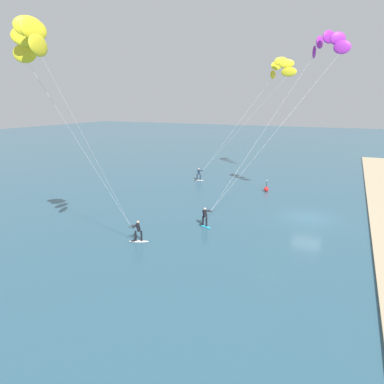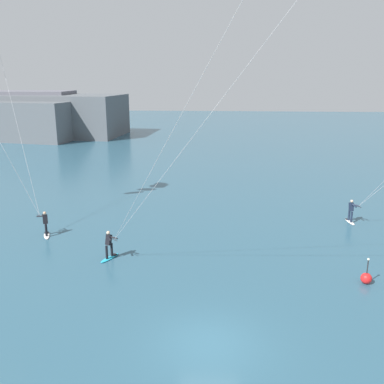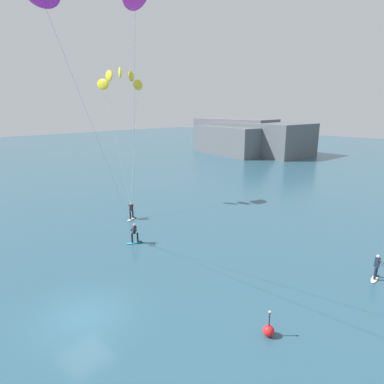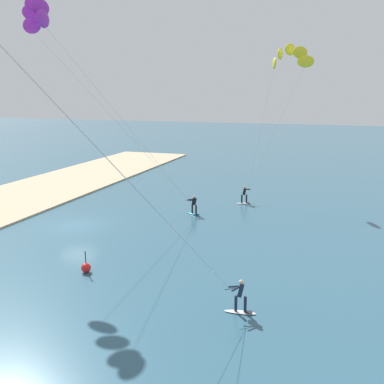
% 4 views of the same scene
% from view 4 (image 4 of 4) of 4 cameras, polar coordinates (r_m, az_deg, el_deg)
% --- Properties ---
extents(ground_plane, '(240.00, 240.00, 0.00)m').
position_cam_4_polar(ground_plane, '(35.70, -14.63, -4.23)').
color(ground_plane, '#2D566B').
extents(kitesurfer_mid_water, '(7.41, 6.12, 14.71)m').
position_cam_4_polar(kitesurfer_mid_water, '(44.88, 12.28, 16.04)').
color(kitesurfer_mid_water, white).
rests_on(kitesurfer_mid_water, ground).
extents(kitesurfer_far_out, '(11.26, 10.37, 16.18)m').
position_cam_4_polar(kitesurfer_far_out, '(32.15, -18.21, 19.61)').
color(kitesurfer_far_out, '#23ADD1').
rests_on(kitesurfer_far_out, ground).
extents(marker_buoy, '(0.56, 0.56, 1.38)m').
position_cam_4_polar(marker_buoy, '(26.57, -13.53, -9.45)').
color(marker_buoy, red).
rests_on(marker_buoy, ground).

